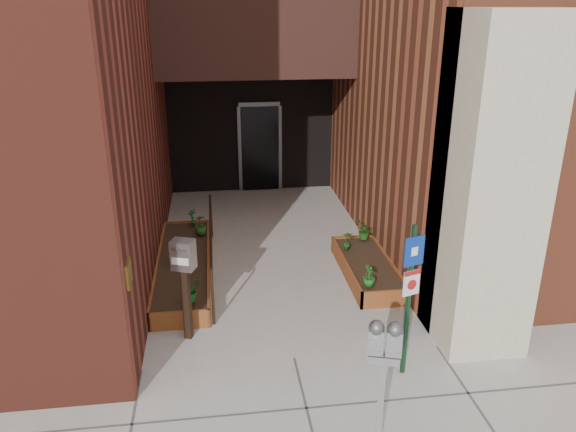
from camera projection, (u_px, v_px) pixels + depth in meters
name	position (u px, v px, depth m)	size (l,w,h in m)	color
ground	(294.00, 358.00, 7.50)	(80.00, 80.00, 0.00)	#9E9991
planter_left	(184.00, 267.00, 9.76)	(0.90, 3.60, 0.30)	brown
planter_right	(367.00, 269.00, 9.69)	(0.80, 2.20, 0.30)	brown
handrail	(211.00, 234.00, 9.55)	(0.04, 3.34, 0.90)	black
parking_meter	(384.00, 352.00, 5.61)	(0.36, 0.22, 1.54)	#9B9B9D
sign_post	(410.00, 286.00, 6.76)	(0.27, 0.11, 2.05)	#12321B
payment_dropbox	(184.00, 269.00, 7.58)	(0.36, 0.31, 1.50)	black
shrub_left_a	(190.00, 290.00, 8.27)	(0.33, 0.33, 0.36)	#1C621F
shrub_left_b	(172.00, 254.00, 9.48)	(0.19, 0.19, 0.34)	#1D5719
shrub_left_c	(201.00, 225.00, 10.64)	(0.22, 0.22, 0.39)	#225618
shrub_left_d	(192.00, 217.00, 11.07)	(0.18, 0.18, 0.34)	#19581A
shrub_right_a	(369.00, 276.00, 8.71)	(0.20, 0.20, 0.35)	#1F5A19
shrub_right_b	(347.00, 240.00, 9.99)	(0.19, 0.19, 0.35)	#19591C
shrub_right_c	(364.00, 230.00, 10.42)	(0.32, 0.32, 0.35)	#214F16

